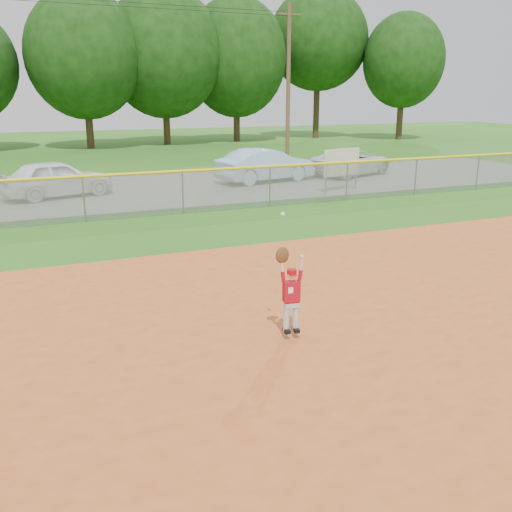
% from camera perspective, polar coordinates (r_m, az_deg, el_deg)
% --- Properties ---
extents(ground, '(120.00, 120.00, 0.00)m').
position_cam_1_polar(ground, '(11.33, 7.17, -5.24)').
color(ground, '#285F15').
rests_on(ground, ground).
extents(clay_infield, '(24.00, 16.00, 0.04)m').
position_cam_1_polar(clay_infield, '(9.10, 16.91, -11.23)').
color(clay_infield, '#B25020').
rests_on(clay_infield, ground).
extents(parking_strip, '(44.00, 10.00, 0.03)m').
position_cam_1_polar(parking_strip, '(25.97, -11.01, 6.65)').
color(parking_strip, slate).
rests_on(parking_strip, ground).
extents(car_white_a, '(4.72, 2.94, 1.50)m').
position_cam_1_polar(car_white_a, '(24.52, -19.32, 7.33)').
color(car_white_a, white).
rests_on(car_white_a, parking_strip).
extents(car_blue, '(5.00, 2.57, 1.57)m').
position_cam_1_polar(car_blue, '(27.31, 0.97, 9.08)').
color(car_blue, '#95BFDE').
rests_on(car_blue, parking_strip).
extents(car_white_b, '(5.36, 3.88, 1.35)m').
position_cam_1_polar(car_white_b, '(30.03, 9.51, 9.28)').
color(car_white_b, silver).
rests_on(car_white_b, parking_strip).
extents(sponsor_sign, '(2.01, 0.57, 1.83)m').
position_cam_1_polar(sponsor_sign, '(24.86, 8.58, 9.14)').
color(sponsor_sign, gray).
rests_on(sponsor_sign, ground).
extents(outfield_fence, '(40.06, 0.10, 1.55)m').
position_cam_1_polar(outfield_fence, '(20.08, -7.35, 6.66)').
color(outfield_fence, gray).
rests_on(outfield_fence, ground).
extents(power_lines, '(19.40, 0.24, 9.00)m').
position_cam_1_polar(power_lines, '(31.73, -12.12, 16.68)').
color(power_lines, '#4C3823').
rests_on(power_lines, ground).
extents(tree_line, '(62.37, 13.00, 14.43)m').
position_cam_1_polar(tree_line, '(47.53, -16.49, 19.49)').
color(tree_line, '#422D1C').
rests_on(tree_line, ground).
extents(ballplayer, '(0.50, 0.24, 2.09)m').
position_cam_1_polar(ballplayer, '(9.57, 3.42, -3.43)').
color(ballplayer, silver).
rests_on(ballplayer, ground).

